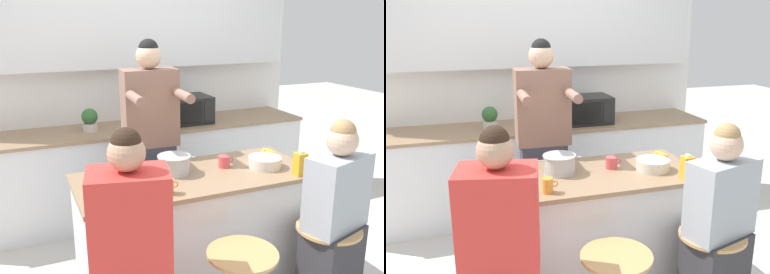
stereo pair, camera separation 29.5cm
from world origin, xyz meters
The scene contains 15 objects.
wall_back centered at (0.00, 1.72, 1.54)m, with size 3.71×0.22×2.70m.
back_counter centered at (0.00, 1.41, 0.45)m, with size 3.44×0.66×0.90m.
kitchen_island centered at (0.00, 0.00, 0.45)m, with size 1.66×0.72×0.89m.
bar_stool_rightmost centered at (0.66, -0.61, 0.38)m, with size 0.41×0.41×0.64m.
person_cooking centered at (-0.13, 0.61, 0.88)m, with size 0.45×0.57×1.78m.
person_wrapped_blanket centered at (-0.64, -0.62, 0.68)m, with size 0.46×0.37×1.43m.
person_seated_near centered at (0.69, -0.62, 0.61)m, with size 0.47×0.36×1.35m.
cooking_pot centered at (-0.13, 0.08, 0.95)m, with size 0.32×0.23×0.13m.
fruit_bowl centered at (0.52, -0.06, 0.92)m, with size 0.24×0.24×0.08m.
coffee_cup_near centered at (-0.29, -0.24, 0.93)m, with size 0.10×0.07×0.10m.
coffee_cup_far centered at (0.25, 0.06, 0.93)m, with size 0.12×0.09×0.08m.
banana_bunch centered at (0.68, 0.18, 0.91)m, with size 0.16×0.11×0.05m.
juice_carton centered at (0.65, -0.29, 0.97)m, with size 0.07×0.07×0.17m.
microwave centered at (0.47, 1.37, 1.04)m, with size 0.52×0.38×0.27m.
potted_plant centered at (-0.47, 1.41, 1.01)m, with size 0.15×0.15×0.22m.
Camera 1 is at (-1.12, -2.54, 1.93)m, focal length 40.00 mm.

